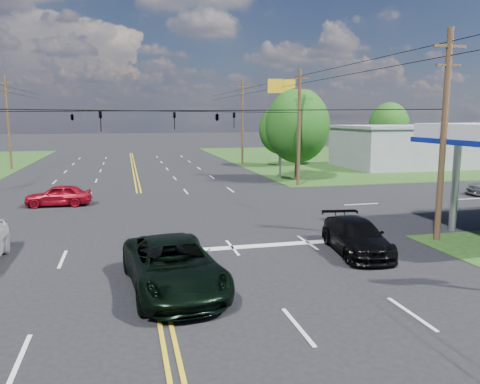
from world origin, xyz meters
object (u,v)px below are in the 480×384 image
object	(u,v)px
retail_ne	(404,148)
suv_black	(356,236)
tree_right_b	(281,130)
tree_far_r	(389,125)
tree_right_a	(297,126)
pole_se	(444,134)
pole_ne	(299,126)
pole_right_far	(242,121)
pole_left_far	(8,121)
pickup_dkgreen	(173,265)

from	to	relation	value
retail_ne	suv_black	xyz separation A→B (m)	(-21.58, -29.89, -1.49)
retail_ne	tree_right_b	xyz separation A→B (m)	(-13.50, 4.00, 2.02)
tree_far_r	tree_right_a	bearing A→B (deg)	-138.01
pole_se	tree_far_r	size ratio (longest dim) A/B	1.25
pole_ne	pole_right_far	distance (m)	19.00
pole_left_far	retail_ne	bearing A→B (deg)	-10.54
tree_right_a	suv_black	bearing A→B (deg)	-104.29
tree_far_r	pickup_dkgreen	size ratio (longest dim) A/B	1.26
retail_ne	pole_left_far	bearing A→B (deg)	169.46
pole_right_far	tree_right_a	bearing A→B (deg)	-86.42
tree_far_r	suv_black	world-z (taller)	tree_far_r
pole_se	tree_far_r	world-z (taller)	pole_se
pole_ne	tree_right_a	size ratio (longest dim) A/B	1.16
tree_far_r	pole_se	bearing A→B (deg)	-118.30
tree_right_a	tree_right_b	xyz separation A→B (m)	(2.50, 12.00, -0.65)
retail_ne	pole_se	world-z (taller)	pole_se
tree_right_a	pole_ne	bearing A→B (deg)	-108.43
tree_right_a	suv_black	xyz separation A→B (m)	(-5.58, -21.89, -4.16)
retail_ne	tree_right_b	bearing A→B (deg)	163.50
pole_right_far	pickup_dkgreen	world-z (taller)	pole_right_far
tree_right_b	pole_ne	bearing A→B (deg)	-103.13
pole_right_far	pole_left_far	bearing A→B (deg)	180.00
pole_left_far	tree_right_b	size ratio (longest dim) A/B	1.41
tree_right_b	tree_far_r	xyz separation A→B (m)	(17.50, 6.00, 0.33)
pole_ne	retail_ne	bearing A→B (deg)	32.91
pole_left_far	tree_far_r	bearing A→B (deg)	2.44
pole_left_far	suv_black	world-z (taller)	pole_left_far
pole_right_far	tree_far_r	bearing A→B (deg)	5.44
retail_ne	tree_far_r	distance (m)	11.02
pickup_dkgreen	tree_far_r	bearing A→B (deg)	46.20
retail_ne	pickup_dkgreen	distance (m)	43.84
pole_right_far	tree_right_b	bearing A→B (deg)	-48.81
tree_right_a	tree_right_b	size ratio (longest dim) A/B	1.15
suv_black	pole_left_far	bearing A→B (deg)	127.08
tree_far_r	pole_ne	bearing A→B (deg)	-135.00
pole_se	pickup_dkgreen	distance (m)	13.58
tree_far_r	suv_black	bearing A→B (deg)	-122.67
tree_right_a	tree_right_b	distance (m)	12.27
retail_ne	pole_right_far	size ratio (longest dim) A/B	1.40
pole_right_far	suv_black	world-z (taller)	pole_right_far
retail_ne	tree_far_r	world-z (taller)	tree_far_r
pole_ne	pole_right_far	xyz separation A→B (m)	(0.00, 19.00, 0.25)
pole_se	pole_right_far	size ratio (longest dim) A/B	0.95
retail_ne	tree_far_r	size ratio (longest dim) A/B	1.83
pole_right_far	pickup_dkgreen	size ratio (longest dim) A/B	1.65
pole_se	pole_ne	distance (m)	18.00
pole_left_far	suv_black	bearing A→B (deg)	-60.52
pole_se	tree_right_b	bearing A→B (deg)	83.95
pole_right_far	tree_right_b	xyz separation A→B (m)	(3.50, -4.00, -0.95)
retail_ne	pole_se	xyz separation A→B (m)	(-17.00, -29.00, 2.72)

